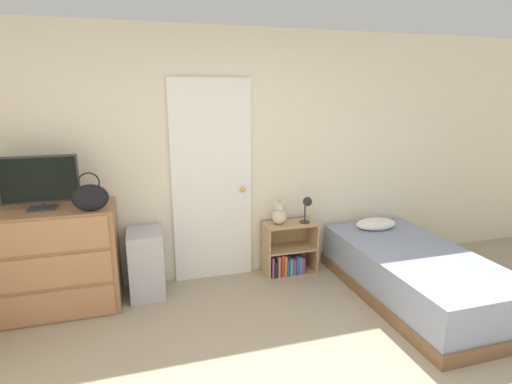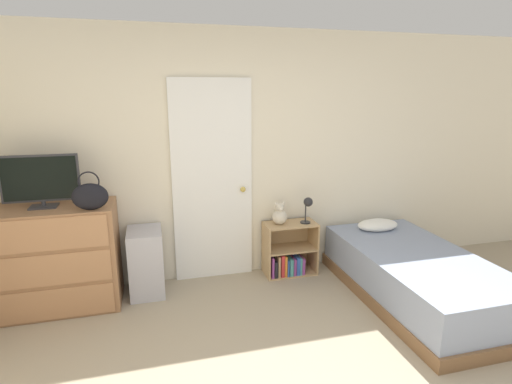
% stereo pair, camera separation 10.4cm
% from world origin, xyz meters
% --- Properties ---
extents(wall_back, '(10.00, 0.06, 2.55)m').
position_xyz_m(wall_back, '(0.00, 2.32, 1.27)').
color(wall_back, beige).
rests_on(wall_back, ground_plane).
extents(door_closed, '(0.82, 0.09, 2.07)m').
position_xyz_m(door_closed, '(-0.17, 2.26, 1.03)').
color(door_closed, white).
rests_on(door_closed, ground_plane).
extents(dresser, '(1.04, 0.55, 0.95)m').
position_xyz_m(dresser, '(-1.63, 1.99, 0.48)').
color(dresser, '#996B47').
rests_on(dresser, ground_plane).
extents(tv, '(0.63, 0.16, 0.46)m').
position_xyz_m(tv, '(-1.69, 2.00, 1.20)').
color(tv, '#2D2D33').
rests_on(tv, dresser).
extents(handbag, '(0.30, 0.10, 0.34)m').
position_xyz_m(handbag, '(-1.28, 1.81, 1.08)').
color(handbag, black).
rests_on(handbag, dresser).
extents(storage_bin, '(0.32, 0.42, 0.65)m').
position_xyz_m(storage_bin, '(-0.87, 2.05, 0.32)').
color(storage_bin, '#ADADB7').
rests_on(storage_bin, ground_plane).
extents(bookshelf, '(0.56, 0.30, 0.57)m').
position_xyz_m(bookshelf, '(0.61, 2.12, 0.21)').
color(bookshelf, tan).
rests_on(bookshelf, ground_plane).
extents(teddy_bear, '(0.16, 0.16, 0.24)m').
position_xyz_m(teddy_bear, '(0.51, 2.12, 0.68)').
color(teddy_bear, beige).
rests_on(teddy_bear, bookshelf).
extents(desk_lamp, '(0.12, 0.12, 0.28)m').
position_xyz_m(desk_lamp, '(0.81, 2.07, 0.77)').
color(desk_lamp, '#262628').
rests_on(desk_lamp, bookshelf).
extents(bed, '(1.03, 1.98, 0.57)m').
position_xyz_m(bed, '(1.61, 1.29, 0.23)').
color(bed, brown).
rests_on(bed, ground_plane).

